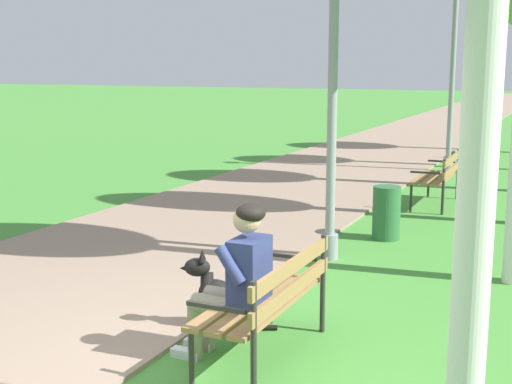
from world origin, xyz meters
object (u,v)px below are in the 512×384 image
Objects in this scene: dog_black at (225,301)px; lamp_post_near at (333,68)px; park_bench_mid at (440,174)px; lamp_post_mid at (453,65)px; litter_bin at (386,213)px; person_seated_on_near_bench at (236,277)px; park_bench_far at (484,136)px; park_bench_near at (270,295)px.

lamp_post_near is (0.09, 2.48, 1.95)m from dog_black.
park_bench_mid is 0.35× the size of lamp_post_mid.
litter_bin is at bearing -87.71° from lamp_post_mid.
person_seated_on_near_bench is at bearing -89.06° from lamp_post_mid.
park_bench_mid is 1.00× the size of park_bench_far.
park_bench_mid is 2.54m from litter_bin.
dog_black is at bearing 124.91° from person_seated_on_near_bench.
park_bench_mid is at bearing -82.72° from lamp_post_mid.
park_bench_mid is 6.55m from park_bench_far.
dog_black is (-0.38, 0.54, -0.42)m from person_seated_on_near_bench.
park_bench_near is at bearing 38.05° from person_seated_on_near_bench.
lamp_post_mid reaches higher than person_seated_on_near_bench.
dog_black is 0.18× the size of lamp_post_mid.
dog_black is at bearing -97.01° from litter_bin.
park_bench_mid is (0.09, 6.59, 0.00)m from park_bench_near.
lamp_post_near is at bearing -90.87° from lamp_post_mid.
dog_black is at bearing -92.16° from lamp_post_near.
lamp_post_mid reaches higher than dog_black.
park_bench_near is 0.31m from person_seated_on_near_bench.
litter_bin is (0.45, 3.69, 0.09)m from dog_black.
park_bench_mid is 0.35× the size of lamp_post_near.
park_bench_mid is 6.76m from person_seated_on_near_bench.
person_seated_on_near_bench is 0.29× the size of lamp_post_near.
lamp_post_near is 2.24m from litter_bin.
litter_bin is at bearing 73.44° from lamp_post_near.
park_bench_near is 6.59m from park_bench_mid.
lamp_post_near is at bearing -92.72° from park_bench_far.
park_bench_far is 3.38m from lamp_post_mid.
person_seated_on_near_bench is 0.78m from dog_black.
person_seated_on_near_bench is 1.79× the size of litter_bin.
person_seated_on_near_bench is at bearing -84.65° from lamp_post_near.
park_bench_mid and park_bench_far have the same top height.
dog_black is 0.18× the size of lamp_post_near.
person_seated_on_near_bench is 1.59× the size of dog_black.
person_seated_on_near_bench is 3.39m from lamp_post_near.
park_bench_mid is at bearing 83.81° from dog_black.
dog_black is at bearing 147.16° from park_bench_near.
lamp_post_mid is at bearing 89.13° from lamp_post_near.
lamp_post_mid reaches higher than park_bench_mid.
dog_black is at bearing -91.19° from lamp_post_mid.
person_seated_on_near_bench is (-0.21, -0.16, 0.17)m from park_bench_near.
lamp_post_near reaches higher than park_bench_far.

